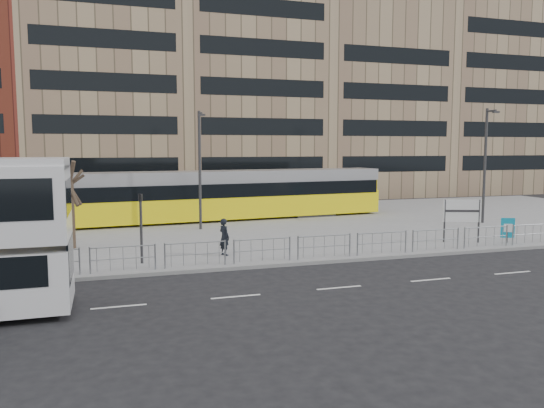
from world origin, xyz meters
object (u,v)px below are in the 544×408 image
object	(u,v)px
tram	(186,197)
traffic_light_west	(141,219)
pedestrian	(224,237)
lamp_post_west	(200,165)
station_sign	(462,213)
lamp_post_east	(486,161)
bare_tree	(68,158)
ad_panel	(508,228)

from	to	relation	value
tram	traffic_light_west	size ratio (longest dim) A/B	9.59
tram	pedestrian	bearing A→B (deg)	-94.74
traffic_light_west	lamp_post_west	bearing A→B (deg)	84.42
station_sign	traffic_light_west	bearing A→B (deg)	-158.99
lamp_post_east	station_sign	bearing A→B (deg)	-136.57
lamp_post_west	bare_tree	bearing A→B (deg)	-149.86
tram	ad_panel	size ratio (longest dim) A/B	22.10
pedestrian	bare_tree	distance (m)	8.96
lamp_post_east	pedestrian	bearing A→B (deg)	-164.23
tram	lamp_post_west	size ratio (longest dim) A/B	4.03
lamp_post_west	pedestrian	bearing A→B (deg)	-92.10
tram	lamp_post_east	xyz separation A→B (m)	(19.27, -6.62, 2.48)
ad_panel	lamp_post_west	xyz separation A→B (m)	(-14.99, 9.65, 3.27)
ad_panel	pedestrian	bearing A→B (deg)	-160.39
station_sign	bare_tree	distance (m)	20.78
ad_panel	bare_tree	distance (m)	23.32
tram	station_sign	bearing A→B (deg)	-48.84
tram	station_sign	xyz separation A→B (m)	(13.07, -12.49, -0.14)
ad_panel	pedestrian	xyz separation A→B (m)	(-15.30, 1.30, 0.10)
station_sign	lamp_post_west	xyz separation A→B (m)	(-12.68, 8.81, 2.44)
tram	ad_panel	distance (m)	20.38
traffic_light_west	bare_tree	size ratio (longest dim) A/B	0.48
station_sign	bare_tree	bearing A→B (deg)	-172.29
tram	station_sign	size ratio (longest dim) A/B	12.79
bare_tree	tram	bearing A→B (deg)	48.74
ad_panel	lamp_post_west	bearing A→B (deg)	171.68
lamp_post_west	traffic_light_west	bearing A→B (deg)	-114.96
lamp_post_west	tram	bearing A→B (deg)	95.99
station_sign	traffic_light_west	size ratio (longest dim) A/B	0.75
ad_panel	pedestrian	size ratio (longest dim) A/B	0.76
tram	lamp_post_east	bearing A→B (deg)	-24.09
station_sign	lamp_post_west	bearing A→B (deg)	165.63
tram	pedestrian	world-z (taller)	tram
bare_tree	station_sign	bearing A→B (deg)	-12.70
ad_panel	tram	bearing A→B (deg)	163.52
pedestrian	lamp_post_east	size ratio (longest dim) A/B	0.23
ad_panel	bare_tree	xyz separation A→B (m)	(-22.37, 5.37, 3.79)
station_sign	traffic_light_west	distance (m)	16.87
station_sign	pedestrian	distance (m)	13.02
ad_panel	traffic_light_west	world-z (taller)	traffic_light_west
pedestrian	traffic_light_west	size ratio (longest dim) A/B	0.57
traffic_light_west	ad_panel	bearing A→B (deg)	17.38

